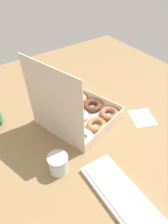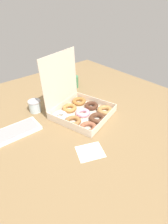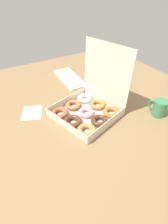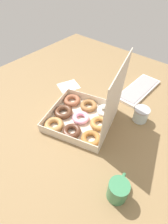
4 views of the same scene
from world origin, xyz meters
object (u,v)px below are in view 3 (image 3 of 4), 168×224
(keyboard, at_px, (70,78))
(glass_jar, at_px, (100,83))
(donut_box, at_px, (87,109))
(coffee_mug, at_px, (159,108))

(keyboard, distance_m, glass_jar, 0.28)
(donut_box, height_order, coffee_mug, donut_box)
(donut_box, distance_m, keyboard, 0.48)
(keyboard, relative_size, coffee_mug, 3.10)
(donut_box, relative_size, glass_jar, 5.13)
(donut_box, xyz_separation_m, glass_jar, (-0.22, 0.25, 0.00))
(donut_box, distance_m, glass_jar, 0.33)
(donut_box, relative_size, keyboard, 1.19)
(coffee_mug, height_order, glass_jar, coffee_mug)
(keyboard, relative_size, glass_jar, 4.31)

